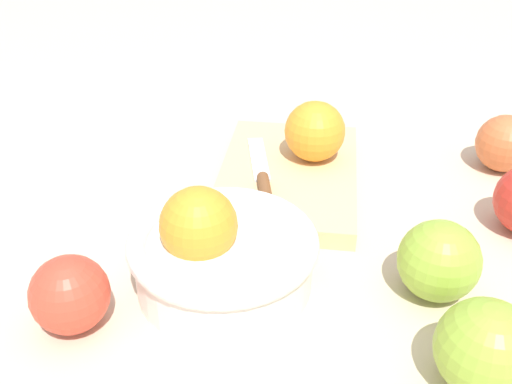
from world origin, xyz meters
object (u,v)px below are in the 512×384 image
object	(u,v)px
bowl	(220,252)
cutting_board	(288,176)
apple_front_right_2	(505,143)
apple_front_left_2	(486,349)
apple_back_left	(70,294)
apple_front_left	(439,261)
orange_on_board	(315,131)
knife	(262,174)

from	to	relation	value
bowl	cutting_board	xyz separation A→B (m)	(0.21, -0.01, -0.03)
apple_front_right_2	apple_front_left_2	world-z (taller)	apple_front_left_2
bowl	apple_front_left_2	bearing A→B (deg)	-102.44
apple_back_left	apple_front_left	distance (m)	0.34
apple_back_left	apple_front_left_2	world-z (taller)	apple_front_left_2
apple_front_left_2	bowl	bearing A→B (deg)	77.56
bowl	orange_on_board	xyz separation A→B (m)	(0.24, -0.04, 0.02)
apple_back_left	apple_front_right_2	distance (m)	0.56
orange_on_board	apple_front_left	size ratio (longest dim) A/B	0.97
orange_on_board	apple_front_left_2	world-z (taller)	orange_on_board
knife	apple_back_left	xyz separation A→B (m)	(-0.27, 0.09, 0.01)
bowl	apple_front_left_2	size ratio (longest dim) A/B	2.24
apple_back_left	cutting_board	bearing A→B (deg)	-21.69
apple_front_right_2	apple_front_left_2	size ratio (longest dim) A/B	0.91
cutting_board	apple_front_right_2	distance (m)	0.28
bowl	apple_front_left	xyz separation A→B (m)	(0.05, -0.20, -0.00)
orange_on_board	apple_back_left	bearing A→B (deg)	157.07
cutting_board	apple_back_left	distance (m)	0.32
bowl	apple_front_left_2	distance (m)	0.25
apple_back_left	apple_front_left	xyz separation A→B (m)	(0.14, -0.31, 0.00)
orange_on_board	cutting_board	bearing A→B (deg)	147.84
apple_front_left_2	cutting_board	bearing A→B (deg)	41.56
bowl	apple_front_right_2	world-z (taller)	bowl
orange_on_board	apple_front_right_2	distance (m)	0.25
knife	apple_front_left_2	xyz separation A→B (m)	(-0.23, -0.25, 0.01)
knife	cutting_board	bearing A→B (deg)	-40.44
cutting_board	apple_back_left	world-z (taller)	apple_back_left
apple_back_left	apple_front_left_2	bearing A→B (deg)	-83.56
orange_on_board	apple_front_left_2	xyz separation A→B (m)	(-0.30, -0.21, -0.02)
apple_front_left	bowl	bearing A→B (deg)	104.27
bowl	knife	bearing A→B (deg)	4.15
cutting_board	knife	world-z (taller)	knife
bowl	cutting_board	bearing A→B (deg)	-3.49
apple_back_left	apple_front_left_2	xyz separation A→B (m)	(0.04, -0.35, 0.01)
apple_front_left_2	orange_on_board	bearing A→B (deg)	34.94
cutting_board	apple_front_left_2	world-z (taller)	apple_front_left_2
apple_back_left	apple_front_left_2	size ratio (longest dim) A/B	0.88
bowl	orange_on_board	bearing A→B (deg)	-8.36
orange_on_board	apple_front_right_2	xyz separation A→B (m)	(0.09, -0.23, -0.02)
bowl	apple_front_left	bearing A→B (deg)	-75.73
apple_back_left	orange_on_board	bearing A→B (deg)	-22.93
apple_front_left_2	apple_front_left	bearing A→B (deg)	21.79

